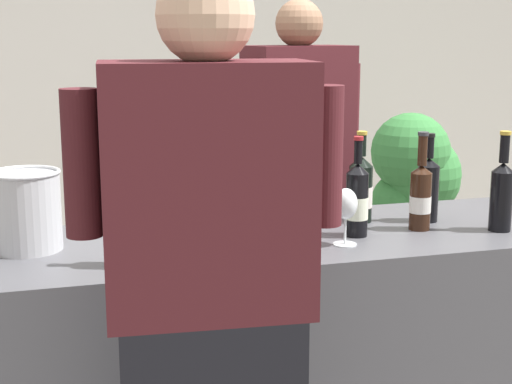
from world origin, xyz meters
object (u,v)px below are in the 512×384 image
object	(u,v)px
wine_bottle_1	(126,226)
potted_shrub	(415,192)
wine_bottle_3	(428,187)
person_guest	(210,353)
wine_bottle_6	(360,189)
wine_bottle_8	(296,186)
ice_bucket	(26,210)
wine_bottle_0	(287,212)
wine_bottle_7	(213,223)
wine_glass	(346,206)
wine_bottle_9	(357,200)
wine_bottle_2	(421,195)
wine_bottle_5	(242,194)
wine_bottle_4	(502,193)
person_server	(297,212)

from	to	relation	value
wine_bottle_1	potted_shrub	world-z (taller)	wine_bottle_1
wine_bottle_3	potted_shrub	world-z (taller)	wine_bottle_3
wine_bottle_3	person_guest	world-z (taller)	person_guest
wine_bottle_1	wine_bottle_6	size ratio (longest dim) A/B	1.00
wine_bottle_8	ice_bucket	xyz separation A→B (m)	(-0.88, -0.08, -0.01)
wine_bottle_0	wine_bottle_7	size ratio (longest dim) A/B	0.98
person_guest	potted_shrub	bearing A→B (deg)	52.12
wine_bottle_8	potted_shrub	bearing A→B (deg)	48.36
wine_bottle_3	wine_bottle_6	world-z (taller)	wine_bottle_6
wine_glass	wine_bottle_0	bearing A→B (deg)	170.33
wine_bottle_7	person_guest	world-z (taller)	person_guest
wine_bottle_9	potted_shrub	world-z (taller)	wine_bottle_9
wine_bottle_2	wine_glass	distance (m)	0.33
wine_bottle_5	person_guest	size ratio (longest dim) A/B	0.20
wine_bottle_9	wine_glass	size ratio (longest dim) A/B	1.81
wine_bottle_2	wine_bottle_1	bearing A→B (deg)	-171.66
wine_glass	potted_shrub	bearing A→B (deg)	55.82
wine_bottle_3	wine_bottle_4	world-z (taller)	wine_bottle_4
wine_bottle_5	wine_bottle_8	world-z (taller)	wine_bottle_5
wine_bottle_6	wine_bottle_3	bearing A→B (deg)	-14.56
wine_bottle_1	wine_bottle_7	bearing A→B (deg)	-0.34
person_server	person_guest	world-z (taller)	person_guest
wine_bottle_2	wine_bottle_9	distance (m)	0.24
person_guest	wine_bottle_6	bearing A→B (deg)	47.35
wine_bottle_6	wine_bottle_5	bearing A→B (deg)	179.70
person_server	potted_shrub	xyz separation A→B (m)	(0.92, 0.72, -0.11)
wine_bottle_2	ice_bucket	world-z (taller)	wine_bottle_2
wine_bottle_6	person_guest	distance (m)	1.06
wine_bottle_0	person_server	world-z (taller)	person_server
wine_bottle_6	person_guest	xyz separation A→B (m)	(-0.71, -0.77, -0.20)
wine_bottle_2	person_server	distance (m)	0.75
potted_shrub	ice_bucket	bearing A→B (deg)	-146.40
wine_bottle_8	wine_bottle_4	bearing A→B (deg)	-22.94
wine_bottle_1	wine_bottle_3	size ratio (longest dim) A/B	1.03
ice_bucket	potted_shrub	size ratio (longest dim) A/B	0.21
wine_bottle_6	wine_bottle_9	world-z (taller)	wine_bottle_9
wine_bottle_3	wine_bottle_8	world-z (taller)	wine_bottle_8
wine_bottle_7	person_server	distance (m)	1.03
wine_bottle_6	wine_glass	xyz separation A→B (m)	(-0.16, -0.27, 0.01)
wine_bottle_0	wine_bottle_9	size ratio (longest dim) A/B	0.93
wine_bottle_7	wine_glass	size ratio (longest dim) A/B	1.71
wine_bottle_2	person_server	size ratio (longest dim) A/B	0.20
wine_bottle_8	ice_bucket	bearing A→B (deg)	-175.04
wine_bottle_0	wine_bottle_5	xyz separation A→B (m)	(-0.08, 0.24, 0.01)
wine_bottle_5	wine_glass	bearing A→B (deg)	-46.14
wine_bottle_5	ice_bucket	xyz separation A→B (m)	(-0.69, -0.05, 0.00)
wine_bottle_5	potted_shrub	size ratio (longest dim) A/B	0.30
wine_bottle_3	wine_bottle_8	size ratio (longest dim) A/B	0.90
wine_bottle_2	wine_bottle_4	distance (m)	0.26
wine_bottle_0	wine_bottle_1	xyz separation A→B (m)	(-0.50, -0.07, 0.01)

